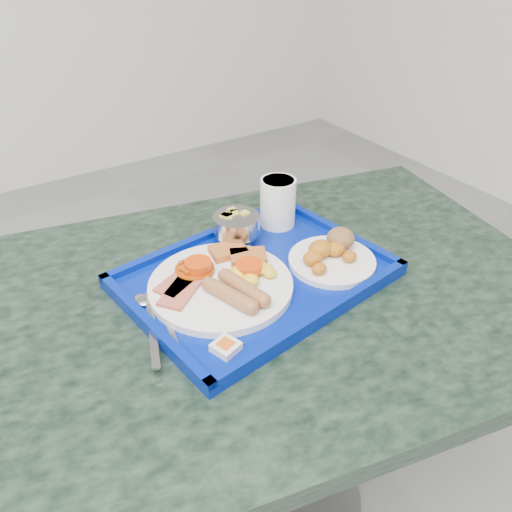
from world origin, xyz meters
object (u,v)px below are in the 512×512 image
Objects in this scene: tray at (256,276)px; bread_plate at (332,254)px; fruit_bowl at (236,225)px; juice_cup at (278,201)px; main_plate at (223,281)px; table at (260,360)px.

bread_plate reaches higher than tray.
tray is 3.05× the size of bread_plate.
bread_plate is 1.78× the size of fruit_bowl.
tray is 4.85× the size of juice_cup.
main_plate is at bearing 168.86° from bread_plate.
main_plate is (-0.06, 0.03, 0.21)m from table.
bread_plate is (0.15, -0.01, 0.21)m from table.
bread_plate is at bearing -53.07° from fruit_bowl.
bread_plate is (0.14, -0.04, 0.02)m from tray.
fruit_bowl is (0.10, 0.11, 0.03)m from main_plate.
table is at bearing 174.46° from bread_plate.
fruit_bowl is (0.02, 0.11, 0.05)m from tray.
tray is 0.20m from juice_cup.
juice_cup is (0.21, 0.13, 0.04)m from main_plate.
table is 4.89× the size of main_plate.
juice_cup is at bearing 43.10° from tray.
bread_plate is at bearing -17.32° from tray.
bread_plate is 1.59× the size of juice_cup.
fruit_bowl is 0.89× the size of juice_cup.
table is 2.48× the size of tray.
bread_plate is at bearing -11.14° from main_plate.
main_plate is at bearing 155.88° from table.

